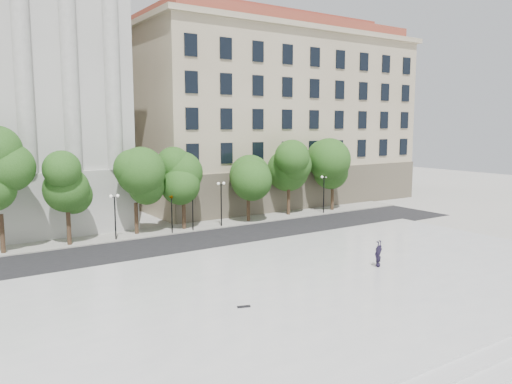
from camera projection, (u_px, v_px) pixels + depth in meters
ground at (338, 306)px, 27.97m from camera, size 160.00×160.00×0.00m
plaza at (304, 288)px, 30.41m from camera, size 44.00×22.00×0.45m
street at (194, 243)px, 42.81m from camera, size 60.00×8.00×0.02m
far_sidewalk at (165, 230)px, 47.75m from camera, size 60.00×4.00×0.12m
building_east at (254, 117)px, 69.56m from camera, size 36.00×26.15×23.00m
traffic_light_west at (171, 195)px, 45.85m from camera, size 0.38×1.63×4.15m
traffic_light_east at (192, 193)px, 47.02m from camera, size 1.05×1.71×4.19m
person_lying at (378, 263)px, 34.02m from camera, size 0.99×1.91×0.50m
skateboard at (244, 307)px, 26.52m from camera, size 0.72×0.40×0.07m
plaza_steps at (487, 368)px, 20.61m from camera, size 44.00×3.00×0.30m
street_trees at (180, 174)px, 47.41m from camera, size 46.14×4.97×7.92m
lamp_posts at (175, 201)px, 46.46m from camera, size 37.15×0.28×4.51m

